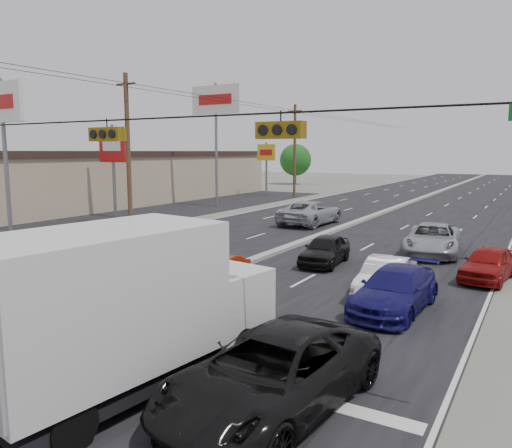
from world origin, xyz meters
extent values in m
plane|color=#606356|center=(0.00, 0.00, 0.00)|extent=(200.00, 200.00, 0.00)
cube|color=black|center=(0.00, 30.00, 0.00)|extent=(20.00, 160.00, 0.02)
cube|color=gray|center=(0.00, 30.00, 0.10)|extent=(0.50, 160.00, 0.20)
cube|color=tan|center=(-26.00, 25.00, 2.30)|extent=(12.00, 42.00, 4.60)
cube|color=black|center=(-17.00, 25.00, 0.00)|extent=(10.00, 42.00, 0.02)
cylinder|color=#422D1E|center=(-12.50, 15.00, 5.00)|extent=(0.30, 0.30, 10.00)
cube|color=#422D1E|center=(-12.50, 15.00, 9.30)|extent=(1.60, 0.12, 0.12)
cylinder|color=#422D1E|center=(-12.50, 40.00, 5.00)|extent=(0.30, 0.30, 10.00)
cube|color=#422D1E|center=(-12.50, 40.00, 9.30)|extent=(1.60, 0.12, 0.12)
cylinder|color=black|center=(0.00, 0.00, 5.80)|extent=(25.00, 0.04, 0.04)
cube|color=#72590C|center=(1.50, 0.00, 5.45)|extent=(1.05, 0.30, 0.35)
cube|color=#72590C|center=(6.50, 0.00, 5.45)|extent=(1.05, 0.30, 0.35)
cylinder|color=slate|center=(-15.00, 8.00, 4.50)|extent=(0.24, 0.24, 9.00)
cube|color=silver|center=(-15.00, 8.00, 7.70)|extent=(3.50, 0.25, 2.20)
cylinder|color=slate|center=(-17.00, 18.00, 3.50)|extent=(0.24, 0.24, 7.00)
cube|color=#B21414|center=(-17.00, 18.00, 5.50)|extent=(2.60, 0.25, 2.60)
cylinder|color=slate|center=(-14.50, 28.00, 5.50)|extent=(0.24, 0.24, 11.00)
cube|color=silver|center=(-14.50, 28.00, 9.55)|extent=(5.00, 0.25, 2.50)
cylinder|color=slate|center=(-16.00, 40.00, 3.00)|extent=(0.24, 0.24, 6.00)
cube|color=gold|center=(-16.00, 40.00, 4.90)|extent=(2.20, 0.25, 1.80)
cylinder|color=#382619|center=(-22.00, 60.00, 1.08)|extent=(0.28, 0.28, 2.16)
sphere|color=#144612|center=(-22.00, 60.00, 3.72)|extent=(4.80, 4.80, 4.80)
cube|color=black|center=(3.98, -1.82, 0.44)|extent=(3.18, 7.16, 0.25)
cube|color=silver|center=(3.87, -2.60, 2.12)|extent=(3.11, 5.23, 2.77)
cube|color=silver|center=(4.32, 0.68, 1.24)|extent=(2.60, 2.18, 1.78)
cylinder|color=black|center=(3.25, 0.57, 0.44)|extent=(0.41, 0.92, 0.89)
cylinder|color=black|center=(5.31, 0.29, 0.44)|extent=(0.41, 0.92, 0.89)
cylinder|color=black|center=(2.66, -3.84, 0.44)|extent=(0.41, 0.92, 0.89)
cylinder|color=black|center=(4.71, -4.11, 0.44)|extent=(0.41, 0.92, 0.89)
imported|color=olive|center=(1.40, -0.79, 0.79)|extent=(2.64, 5.60, 1.58)
imported|color=#B5250B|center=(1.40, 4.49, 0.68)|extent=(1.95, 4.26, 1.35)
imported|color=black|center=(7.00, -1.24, 0.76)|extent=(3.06, 5.68, 1.51)
imported|color=black|center=(3.00, 11.14, 0.66)|extent=(1.86, 3.96, 1.31)
imported|color=silver|center=(6.70, 7.69, 0.65)|extent=(1.50, 3.98, 1.30)
imported|color=#96999D|center=(6.70, 15.85, 0.74)|extent=(3.08, 5.59, 1.48)
imported|color=#141157|center=(7.44, 6.10, 0.68)|extent=(2.11, 4.74, 1.35)
imported|color=maroon|center=(9.60, 11.77, 0.66)|extent=(2.09, 4.08, 1.33)
imported|color=black|center=(-5.52, 11.43, 0.66)|extent=(2.12, 4.63, 1.31)
imported|color=#9B9DA2|center=(-2.57, 22.08, 0.82)|extent=(2.93, 6.00, 1.64)
camera|label=1|loc=(11.31, -9.29, 5.02)|focal=35.00mm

